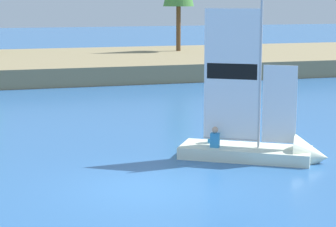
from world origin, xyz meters
The scene contains 3 objects.
ground_plane centered at (0.00, 0.00, 0.00)m, with size 200.00×200.00×0.00m, color #2D609E.
shore_bank centered at (0.00, 28.34, 0.56)m, with size 80.00×15.38×1.11m, color #897A56.
sailboat centered at (4.59, 1.95, 0.37)m, with size 4.67×3.70×5.60m.
Camera 1 is at (-4.24, -16.19, 5.02)m, focal length 69.54 mm.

